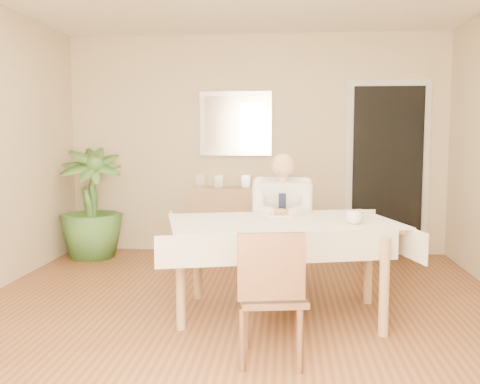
# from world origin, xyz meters

# --- Properties ---
(room) EXTENTS (5.00, 5.02, 2.60)m
(room) POSITION_xyz_m (0.00, 0.00, 1.30)
(room) COLOR brown
(room) RESTS_ON ground
(window) EXTENTS (1.34, 0.04, 1.44)m
(window) POSITION_xyz_m (0.00, -2.47, 1.45)
(window) COLOR silver
(window) RESTS_ON room
(doorway) EXTENTS (0.96, 0.07, 2.10)m
(doorway) POSITION_xyz_m (1.55, 2.46, 1.00)
(doorway) COLOR silver
(doorway) RESTS_ON ground
(mirror) EXTENTS (0.86, 0.04, 0.76)m
(mirror) POSITION_xyz_m (-0.24, 2.47, 1.55)
(mirror) COLOR silver
(mirror) RESTS_ON room
(dining_table) EXTENTS (1.96, 1.44, 0.75)m
(dining_table) POSITION_xyz_m (0.34, 0.17, 0.67)
(dining_table) COLOR #9D7B49
(dining_table) RESTS_ON ground
(chair_far) EXTENTS (0.45, 0.45, 0.86)m
(chair_far) POSITION_xyz_m (0.34, 1.04, 0.48)
(chair_far) COLOR #45271A
(chair_far) RESTS_ON ground
(chair_near) EXTENTS (0.46, 0.46, 0.84)m
(chair_near) POSITION_xyz_m (0.29, -0.76, 0.47)
(chair_near) COLOR #45271A
(chair_near) RESTS_ON ground
(seated_man) EXTENTS (0.48, 0.72, 1.24)m
(seated_man) POSITION_xyz_m (0.34, 0.76, 0.69)
(seated_man) COLOR white
(seated_man) RESTS_ON ground
(plate) EXTENTS (0.26, 0.26, 0.02)m
(plate) POSITION_xyz_m (0.32, 0.41, 0.76)
(plate) COLOR white
(plate) RESTS_ON dining_table
(food) EXTENTS (0.14, 0.14, 0.06)m
(food) POSITION_xyz_m (0.32, 0.41, 0.78)
(food) COLOR brown
(food) RESTS_ON dining_table
(knife) EXTENTS (0.01, 0.13, 0.01)m
(knife) POSITION_xyz_m (0.36, 0.35, 0.78)
(knife) COLOR silver
(knife) RESTS_ON dining_table
(fork) EXTENTS (0.01, 0.13, 0.01)m
(fork) POSITION_xyz_m (0.28, 0.35, 0.78)
(fork) COLOR silver
(fork) RESTS_ON dining_table
(coffee_mug) EXTENTS (0.16, 0.16, 0.10)m
(coffee_mug) POSITION_xyz_m (0.87, 0.05, 0.80)
(coffee_mug) COLOR white
(coffee_mug) RESTS_ON dining_table
(sideboard) EXTENTS (1.00, 0.35, 0.80)m
(sideboard) POSITION_xyz_m (-0.24, 2.32, 0.40)
(sideboard) COLOR #9D7B49
(sideboard) RESTS_ON ground
(photo_frame_left) EXTENTS (0.10, 0.02, 0.14)m
(photo_frame_left) POSITION_xyz_m (-0.65, 2.40, 0.87)
(photo_frame_left) COLOR silver
(photo_frame_left) RESTS_ON sideboard
(photo_frame_center) EXTENTS (0.10, 0.02, 0.14)m
(photo_frame_center) POSITION_xyz_m (-0.42, 2.35, 0.87)
(photo_frame_center) COLOR silver
(photo_frame_center) RESTS_ON sideboard
(photo_frame_right) EXTENTS (0.10, 0.02, 0.14)m
(photo_frame_right) POSITION_xyz_m (-0.10, 2.36, 0.87)
(photo_frame_right) COLOR silver
(photo_frame_right) RESTS_ON sideboard
(potted_palm) EXTENTS (0.92, 0.92, 1.27)m
(potted_palm) POSITION_xyz_m (-1.86, 2.01, 0.63)
(potted_palm) COLOR #355C24
(potted_palm) RESTS_ON ground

